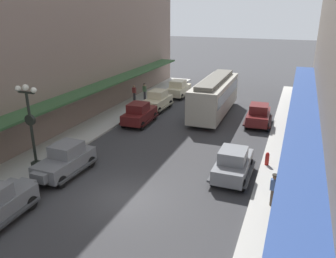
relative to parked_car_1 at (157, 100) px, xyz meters
name	(u,v)px	position (x,y,z in m)	size (l,w,h in m)	color
ground_plane	(126,199)	(4.80, -15.47, -0.94)	(200.00, 200.00, 0.00)	#38383A
sidewalk_left	(13,173)	(-2.70, -15.47, -0.87)	(3.00, 60.00, 0.15)	#B7B5AD
sidewalk_right	(278,230)	(12.30, -15.47, -0.87)	(3.00, 60.00, 0.15)	#B7B5AD
parked_car_1	(157,100)	(0.00, 0.00, 0.00)	(2.21, 4.29, 1.84)	beige
parked_car_2	(139,113)	(0.28, -4.44, 0.00)	(2.25, 4.30, 1.84)	#591919
parked_car_3	(259,114)	(9.63, -1.16, 0.00)	(2.29, 4.31, 1.84)	#591919
parked_car_4	(65,159)	(0.24, -14.28, 0.00)	(2.22, 4.29, 1.84)	slate
parked_car_5	(179,88)	(0.24, 5.49, 0.00)	(2.17, 4.27, 1.84)	beige
parked_car_6	(233,163)	(9.46, -11.21, 0.00)	(2.15, 4.26, 1.84)	slate
streetcar	(215,95)	(5.51, 0.26, 0.96)	(2.65, 9.63, 3.46)	#ADA899
lamp_post_with_clock	(31,124)	(-1.60, -14.64, 2.04)	(1.42, 0.44, 5.16)	black
fire_hydrant	(267,159)	(11.15, -9.05, -0.38)	(0.24, 0.24, 0.82)	#B21E19
pedestrian_1	(274,190)	(11.87, -13.63, 0.07)	(0.36, 0.28, 1.67)	#4C4238
pedestrian_2	(304,154)	(13.19, -8.59, 0.07)	(0.36, 0.28, 1.67)	slate
pedestrian_3	(134,93)	(-3.21, 1.59, 0.05)	(0.36, 0.24, 1.64)	#2D2D33
pedestrian_4	(145,91)	(-2.50, 2.55, 0.07)	(0.36, 0.28, 1.67)	#2D2D33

